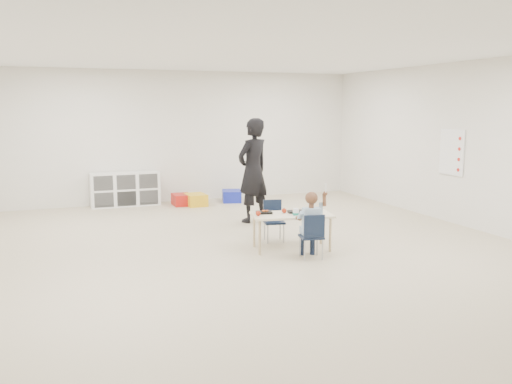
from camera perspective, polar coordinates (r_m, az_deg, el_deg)
name	(u,v)px	position (r m, az deg, el deg)	size (l,w,h in m)	color
room	(251,153)	(7.54, -0.53, 4.11)	(9.00, 9.02, 2.80)	beige
table	(292,231)	(7.82, 3.76, -4.15)	(1.22, 0.77, 0.52)	beige
chair_near	(311,236)	(7.38, 5.84, -4.61)	(0.30, 0.28, 0.62)	black
chair_far	(274,221)	(8.26, 1.92, -3.10)	(0.30, 0.28, 0.62)	black
child	(311,223)	(7.34, 5.86, -3.24)	(0.42, 0.42, 0.98)	#AECEEB
lunch_tray_near	(296,212)	(7.86, 4.20, -2.07)	(0.22, 0.16, 0.03)	black
lunch_tray_far	(264,212)	(7.78, 0.86, -2.16)	(0.22, 0.16, 0.03)	black
milk_carton	(296,212)	(7.64, 4.21, -2.13)	(0.07, 0.07, 0.10)	white
bread_roll	(314,212)	(7.73, 6.17, -2.15)	(0.09, 0.09, 0.07)	tan
apple_near	(284,211)	(7.81, 2.99, -1.98)	(0.07, 0.07, 0.07)	#99220D
apple_far	(258,213)	(7.61, 0.23, -2.26)	(0.07, 0.07, 0.07)	#99220D
cubby_shelf	(125,189)	(11.53, -13.60, 0.30)	(1.40, 0.40, 0.70)	white
rules_poster	(452,152)	(10.12, 19.91, 3.96)	(0.02, 0.60, 0.80)	white
adult	(253,170)	(9.59, -0.32, 2.28)	(0.67, 0.44, 1.84)	black
bin_red	(182,200)	(11.43, -7.79, -0.80)	(0.37, 0.48, 0.23)	red
bin_yellow	(196,200)	(11.35, -6.36, -0.81)	(0.39, 0.50, 0.24)	yellow
bin_blue	(232,196)	(11.76, -2.58, -0.42)	(0.39, 0.50, 0.24)	#1521A3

